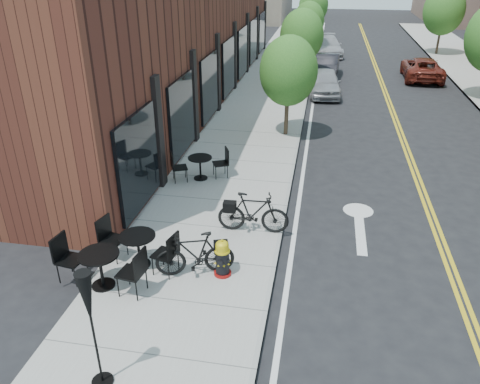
# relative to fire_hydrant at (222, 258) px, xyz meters

# --- Properties ---
(ground) EXTENTS (120.00, 120.00, 0.00)m
(ground) POSITION_rel_fire_hydrant_xyz_m (1.15, 0.46, -0.55)
(ground) COLOR black
(ground) RESTS_ON ground
(sidewalk_near) EXTENTS (4.00, 70.00, 0.12)m
(sidewalk_near) POSITION_rel_fire_hydrant_xyz_m (-0.85, 10.46, -0.49)
(sidewalk_near) COLOR #9E9B93
(sidewalk_near) RESTS_ON ground
(building_near) EXTENTS (5.00, 28.00, 7.00)m
(building_near) POSITION_rel_fire_hydrant_xyz_m (-5.35, 14.46, 2.95)
(building_near) COLOR #461F16
(building_near) RESTS_ON ground
(tree_near_a) EXTENTS (2.20, 2.20, 3.81)m
(tree_near_a) POSITION_rel_fire_hydrant_xyz_m (0.55, 9.46, 2.06)
(tree_near_a) COLOR #382B1E
(tree_near_a) RESTS_ON sidewalk_near
(tree_near_b) EXTENTS (2.30, 2.30, 3.98)m
(tree_near_b) POSITION_rel_fire_hydrant_xyz_m (0.55, 17.46, 2.17)
(tree_near_b) COLOR #382B1E
(tree_near_b) RESTS_ON sidewalk_near
(tree_near_c) EXTENTS (2.10, 2.10, 3.67)m
(tree_near_c) POSITION_rel_fire_hydrant_xyz_m (0.55, 25.46, 1.98)
(tree_near_c) COLOR #382B1E
(tree_near_c) RESTS_ON sidewalk_near
(tree_near_d) EXTENTS (2.40, 2.40, 4.11)m
(tree_near_d) POSITION_rel_fire_hydrant_xyz_m (0.55, 33.46, 2.24)
(tree_near_d) COLOR #382B1E
(tree_near_d) RESTS_ON sidewalk_near
(tree_far_c) EXTENTS (2.80, 2.80, 4.62)m
(tree_far_c) POSITION_rel_fire_hydrant_xyz_m (9.75, 28.46, 2.51)
(tree_far_c) COLOR #382B1E
(tree_far_c) RESTS_ON sidewalk_far
(fire_hydrant) EXTENTS (0.50, 0.50, 0.90)m
(fire_hydrant) POSITION_rel_fire_hydrant_xyz_m (0.00, 0.00, 0.00)
(fire_hydrant) COLOR maroon
(fire_hydrant) RESTS_ON sidewalk_near
(bicycle_left) EXTENTS (1.82, 1.02, 1.05)m
(bicycle_left) POSITION_rel_fire_hydrant_xyz_m (-0.60, -0.08, 0.10)
(bicycle_left) COLOR black
(bicycle_left) RESTS_ON sidewalk_near
(bicycle_right) EXTENTS (1.85, 0.59, 1.10)m
(bicycle_right) POSITION_rel_fire_hydrant_xyz_m (0.39, 1.92, 0.12)
(bicycle_right) COLOR black
(bicycle_right) RESTS_ON sidewalk_near
(bistro_set_a) EXTENTS (1.95, 1.00, 1.03)m
(bistro_set_a) POSITION_rel_fire_hydrant_xyz_m (-1.95, 0.02, 0.09)
(bistro_set_a) COLOR black
(bistro_set_a) RESTS_ON sidewalk_near
(bistro_set_b) EXTENTS (2.03, 0.97, 1.07)m
(bistro_set_b) POSITION_rel_fire_hydrant_xyz_m (-2.45, -0.86, 0.11)
(bistro_set_b) COLOR black
(bistro_set_b) RESTS_ON sidewalk_near
(bistro_set_c) EXTENTS (1.78, 1.13, 0.95)m
(bistro_set_c) POSITION_rel_fire_hydrant_xyz_m (-1.74, 4.79, 0.05)
(bistro_set_c) COLOR black
(bistro_set_c) RESTS_ON sidewalk_near
(patio_umbrella) EXTENTS (0.36, 0.36, 2.25)m
(patio_umbrella) POSITION_rel_fire_hydrant_xyz_m (-1.36, -3.26, 1.18)
(patio_umbrella) COLOR black
(patio_umbrella) RESTS_ON sidewalk_near
(parked_car_a) EXTENTS (1.79, 3.90, 1.29)m
(parked_car_a) POSITION_rel_fire_hydrant_xyz_m (1.95, 16.08, 0.10)
(parked_car_a) COLOR #98999F
(parked_car_a) RESTS_ON ground
(parked_car_b) EXTENTS (1.61, 4.01, 1.30)m
(parked_car_b) POSITION_rel_fire_hydrant_xyz_m (1.95, 20.13, 0.10)
(parked_car_b) COLOR black
(parked_car_b) RESTS_ON ground
(parked_car_c) EXTENTS (2.41, 4.72, 1.31)m
(parked_car_c) POSITION_rel_fire_hydrant_xyz_m (1.95, 26.95, 0.11)
(parked_car_c) COLOR #ABACB0
(parked_car_c) RESTS_ON ground
(parked_car_far) EXTENTS (2.20, 4.55, 1.25)m
(parked_car_far) POSITION_rel_fire_hydrant_xyz_m (7.45, 20.59, 0.08)
(parked_car_far) COLOR maroon
(parked_car_far) RESTS_ON ground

